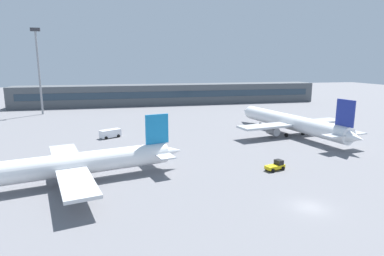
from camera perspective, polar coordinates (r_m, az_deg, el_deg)
ground_plane at (r=80.72m, az=4.67°, el=-1.88°), size 400.00×400.00×0.00m
terminal_building at (r=148.29m, az=-3.57°, el=6.00°), size 135.73×12.13×9.00m
airplane_near at (r=53.54m, az=-22.09°, el=-6.27°), size 39.81×28.21×9.97m
airplane_mid at (r=88.29m, az=16.86°, el=1.05°), size 31.24×44.30×11.01m
baggage_tug_yellow at (r=58.95m, az=14.65°, el=-6.47°), size 3.88×2.63×1.75m
service_van_white at (r=83.73m, az=-14.29°, el=-0.93°), size 5.52×4.26×2.08m
floodlight_tower_west at (r=129.44m, az=-25.56°, el=9.86°), size 3.20×0.80×30.65m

